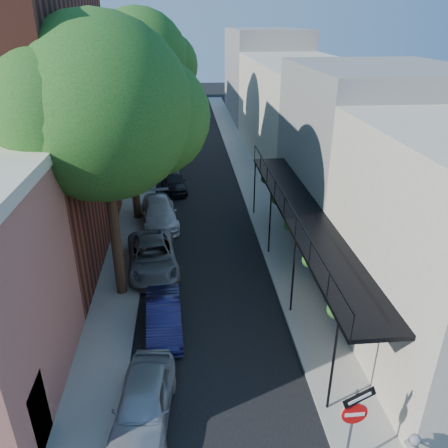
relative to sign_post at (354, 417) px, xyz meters
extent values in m
cube|color=black|center=(-3.16, 29.03, -2.03)|extent=(6.00, 64.00, 0.01)
cube|color=gray|center=(-7.16, 29.03, -1.98)|extent=(2.00, 64.00, 0.12)
cube|color=gray|center=(0.84, 29.03, -1.98)|extent=(2.00, 64.00, 0.12)
cube|color=beige|center=(-8.21, 1.53, -0.84)|extent=(0.10, 1.20, 2.20)
cube|color=gray|center=(-8.18, 13.03, 5.96)|extent=(0.06, 7.00, 4.00)
cube|color=gray|center=(-12.16, 25.03, 2.46)|extent=(8.00, 12.00, 9.00)
cube|color=beige|center=(-12.16, 39.03, 2.96)|extent=(8.00, 16.00, 10.00)
cube|color=#B2645B|center=(-12.16, 53.03, 1.96)|extent=(8.00, 12.00, 8.00)
cube|color=gray|center=(5.84, 14.03, 2.46)|extent=(8.00, 10.00, 9.00)
cube|color=beige|center=(5.84, 29.03, 1.96)|extent=(8.00, 20.00, 8.00)
cube|color=gray|center=(5.84, 47.03, 2.96)|extent=(8.00, 16.00, 10.00)
cube|color=black|center=(1.04, 9.03, 1.46)|extent=(2.00, 16.00, 0.15)
cube|color=black|center=(0.09, 9.03, 2.34)|extent=(0.05, 16.00, 0.05)
cylinder|color=black|center=(0.14, 2.03, -0.23)|extent=(0.08, 0.08, 3.40)
cylinder|color=black|center=(0.14, 17.03, -0.23)|extent=(0.08, 0.08, 3.40)
sphere|color=#194C15|center=(0.44, 3.03, 1.01)|extent=(0.60, 0.60, 0.60)
sphere|color=#194C15|center=(0.44, 9.03, 1.01)|extent=(0.60, 0.60, 0.60)
sphere|color=#194C15|center=(0.44, 15.03, 1.01)|extent=(0.60, 0.60, 0.60)
cylinder|color=#595B60|center=(-0.01, 0.03, -0.59)|extent=(0.07, 0.07, 2.90)
cylinder|color=red|center=(-0.01, -0.01, 0.11)|extent=(0.66, 0.04, 0.66)
cube|color=white|center=(-0.01, -0.04, 0.11)|extent=(0.50, 0.02, 0.10)
cylinder|color=white|center=(-0.01, 0.01, 0.11)|extent=(0.70, 0.02, 0.70)
cube|color=black|center=(0.04, -0.02, 0.66)|extent=(0.89, 0.15, 0.58)
cube|color=white|center=(0.04, -0.05, 0.66)|extent=(0.60, 0.10, 0.31)
cylinder|color=#342515|center=(-6.96, 9.03, 1.46)|extent=(0.44, 0.44, 7.00)
sphere|color=#194C15|center=(-6.96, 9.03, 5.98)|extent=(6.80, 6.80, 6.80)
sphere|color=#194C15|center=(-5.26, 10.05, 5.48)|extent=(4.76, 4.76, 4.76)
cylinder|color=#342515|center=(-6.96, 17.03, 1.11)|extent=(0.44, 0.44, 6.30)
sphere|color=#194C15|center=(-6.96, 17.03, 5.16)|extent=(6.00, 6.00, 6.00)
sphere|color=#194C15|center=(-5.46, 17.93, 4.66)|extent=(4.20, 4.20, 4.20)
cylinder|color=#342515|center=(-6.96, 26.03, 1.64)|extent=(0.44, 0.44, 7.35)
sphere|color=#194C15|center=(-6.96, 26.03, 6.36)|extent=(7.00, 7.00, 7.00)
sphere|color=#194C15|center=(-5.21, 27.08, 5.86)|extent=(4.90, 4.90, 4.90)
imported|color=#8D949C|center=(-5.45, 2.16, -1.34)|extent=(2.00, 4.19, 1.38)
imported|color=#151643|center=(-5.00, 6.37, -1.42)|extent=(1.51, 3.83, 1.24)
imported|color=slate|center=(-5.70, 11.05, -1.34)|extent=(2.84, 5.21, 1.38)
imported|color=silver|center=(-5.61, 16.25, -1.33)|extent=(2.60, 5.05, 1.40)
imported|color=black|center=(-4.86, 21.69, -1.36)|extent=(2.06, 4.15, 1.36)
imported|color=#6C635B|center=(-5.76, 26.88, -1.46)|extent=(1.38, 3.56, 1.16)
imported|color=#969DA9|center=(-5.05, 31.09, -1.44)|extent=(2.23, 4.41, 1.19)
camera|label=1|loc=(-3.93, -7.45, 8.98)|focal=35.00mm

